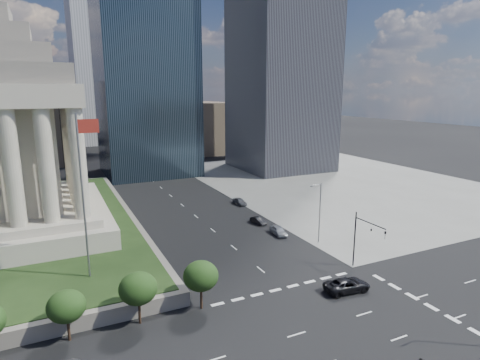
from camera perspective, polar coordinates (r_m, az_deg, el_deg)
ground at (r=130.26m, az=-14.06°, el=1.37°), size 500.00×500.00×0.00m
sidewalk_ne at (r=113.78m, az=13.79°, el=-0.20°), size 68.00×90.00×0.03m
flagpole at (r=50.85m, az=-21.34°, el=-1.10°), size 2.52×0.24×20.00m
midrise_glass at (r=123.62m, az=-13.39°, el=14.81°), size 26.00×26.00×60.00m
highrise_ne at (r=131.76m, az=6.05°, el=23.68°), size 26.00×28.00×100.00m
building_filler_ne at (r=166.24m, az=-5.48°, el=7.51°), size 20.00×30.00×20.00m
building_filler_nw at (r=155.92m, az=-27.61°, el=7.31°), size 24.00×30.00×28.00m
traffic_signal_ne at (r=57.51m, az=17.25°, el=-7.45°), size 0.30×5.74×8.00m
street_lamp_north at (r=66.10m, az=11.17°, el=-4.14°), size 2.13×0.22×10.00m
pickup_truck at (r=53.12m, az=14.98°, el=-14.21°), size 3.25×6.12×1.64m
parked_sedan_near at (r=70.20m, az=5.50°, el=-7.17°), size 2.27×4.63×1.52m
parked_sedan_mid at (r=75.51m, az=2.61°, el=-5.81°), size 3.87×1.90×1.22m
parked_sedan_far at (r=87.91m, az=-0.04°, el=-3.06°), size 4.38×1.92×1.47m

